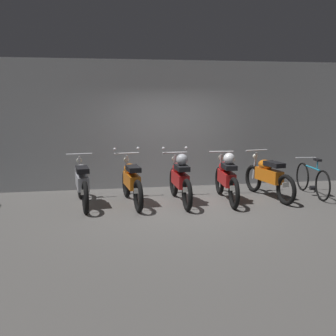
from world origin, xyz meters
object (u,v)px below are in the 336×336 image
at_px(motorbike_slot_1, 131,181).
at_px(motorbike_slot_4, 268,176).
at_px(bicycle, 312,180).
at_px(motorbike_slot_3, 226,177).
at_px(motorbike_slot_0, 82,182).
at_px(motorbike_slot_2, 180,179).

height_order(motorbike_slot_1, motorbike_slot_4, motorbike_slot_1).
bearing_deg(bicycle, motorbike_slot_3, -175.55).
bearing_deg(motorbike_slot_1, motorbike_slot_0, 176.86).
bearing_deg(motorbike_slot_3, motorbike_slot_2, 178.78).
xyz_separation_m(motorbike_slot_2, motorbike_slot_3, (1.02, -0.02, -0.00)).
bearing_deg(motorbike_slot_1, motorbike_slot_2, -4.27).
xyz_separation_m(motorbike_slot_0, motorbike_slot_1, (1.02, -0.06, 0.00)).
distance_m(motorbike_slot_1, motorbike_slot_2, 1.03).
relative_size(motorbike_slot_3, bicycle, 1.13).
xyz_separation_m(motorbike_slot_3, bicycle, (2.11, 0.16, -0.16)).
bearing_deg(motorbike_slot_0, motorbike_slot_2, -3.70).
relative_size(motorbike_slot_4, bicycle, 1.12).
relative_size(motorbike_slot_1, motorbike_slot_2, 1.00).
xyz_separation_m(motorbike_slot_0, bicycle, (5.19, 0.01, -0.13)).
distance_m(motorbike_slot_2, motorbike_slot_3, 1.02).
height_order(motorbike_slot_3, motorbike_slot_4, motorbike_slot_3).
relative_size(motorbike_slot_0, motorbike_slot_3, 1.00).
bearing_deg(motorbike_slot_2, motorbike_slot_4, 2.98).
relative_size(motorbike_slot_0, motorbike_slot_1, 1.00).
distance_m(motorbike_slot_0, motorbike_slot_4, 4.09).
relative_size(motorbike_slot_1, motorbike_slot_4, 1.01).
distance_m(motorbike_slot_2, motorbike_slot_4, 2.05).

